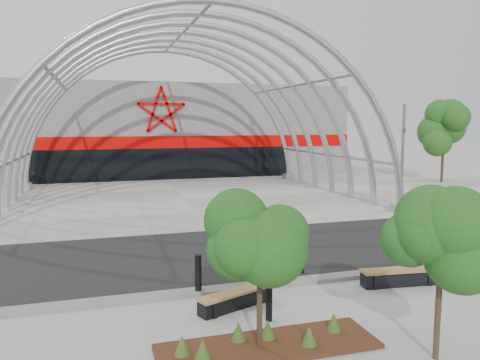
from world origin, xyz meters
TOP-DOWN VIEW (x-y plane):
  - ground at (0.00, 0.00)m, footprint 140.00×140.00m
  - road at (0.00, 3.50)m, footprint 140.00×7.00m
  - forecourt at (0.00, 15.50)m, footprint 60.00×17.00m
  - kerb at (0.00, -0.25)m, footprint 60.00×0.50m
  - arena_building at (0.00, 33.45)m, footprint 34.00×15.24m
  - vault_canopy at (0.00, 15.50)m, footprint 20.80×15.80m
  - planting_bed at (-1.81, -3.75)m, footprint 4.72×1.46m
  - signal_pole at (10.25, 8.38)m, footprint 0.19×0.80m
  - street_tree_0 at (-1.96, -3.83)m, footprint 1.60×1.60m
  - street_tree_1 at (1.35, -5.17)m, footprint 1.52×1.52m
  - bench_0 at (-1.80, -1.49)m, footprint 2.16×1.23m
  - bench_1 at (3.28, -1.27)m, footprint 2.38×0.76m
  - bollard_0 at (-2.51, -0.29)m, footprint 0.18×0.18m
  - bollard_1 at (-1.24, -2.48)m, footprint 0.16×0.16m
  - bollard_2 at (1.00, 0.55)m, footprint 0.14×0.14m
  - bollard_3 at (0.45, 0.57)m, footprint 0.16×0.16m
  - bollard_4 at (5.19, -2.17)m, footprint 0.16×0.16m
  - bg_tree_1 at (21.00, 18.00)m, footprint 2.70×2.70m

SIDE VIEW (x-z plane):
  - ground at x=0.00m, z-range 0.00..0.00m
  - road at x=0.00m, z-range 0.00..0.02m
  - vault_canopy at x=0.00m, z-range -10.16..10.20m
  - forecourt at x=0.00m, z-range 0.00..0.04m
  - kerb at x=0.00m, z-range 0.00..0.12m
  - planting_bed at x=-1.81m, z-range -0.13..0.37m
  - bench_0 at x=-1.80m, z-range -0.01..0.44m
  - bench_1 at x=3.28m, z-range -0.01..0.48m
  - bollard_2 at x=1.00m, z-range 0.00..0.90m
  - bollard_1 at x=-1.24m, z-range 0.00..1.00m
  - bollard_4 at x=5.19m, z-range 0.00..1.01m
  - bollard_3 at x=0.45m, z-range 0.00..1.02m
  - bollard_0 at x=-2.51m, z-range 0.00..1.13m
  - street_tree_1 at x=1.35m, z-range 0.78..4.37m
  - street_tree_0 at x=-1.96m, z-range 0.80..4.45m
  - signal_pole at x=10.25m, z-range 0.13..5.79m
  - arena_building at x=0.00m, z-range -0.01..7.99m
  - bg_tree_1 at x=21.00m, z-range 1.29..7.20m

